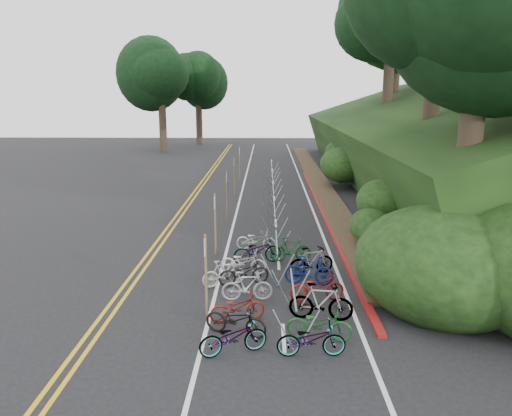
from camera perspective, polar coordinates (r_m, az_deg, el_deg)
The scene contains 11 objects.
ground at distance 15.63m, azimuth -8.72°, elevation -10.94°, with size 120.00×120.00×0.00m, color black.
road_markings at distance 25.05m, azimuth -3.38°, elevation -1.65°, with size 7.47×80.00×0.01m.
red_curb at distance 26.98m, azimuth 7.74°, elevation -0.58°, with size 0.25×28.00×0.10m, color maroon.
embankment at distance 34.88m, azimuth 18.56°, elevation 6.10°, with size 14.30×48.14×9.11m.
tree_cluster at distance 37.28m, azimuth 13.19°, elevation 21.69°, with size 33.12×54.60×19.59m.
bike_rack_front at distance 13.72m, azimuth 4.26°, elevation -10.28°, with size 1.16×2.99×1.22m.
bike_racks_rest at distance 27.62m, azimuth 1.98°, elevation 1.54°, with size 1.14×23.00×1.17m.
signpost_near at distance 14.34m, azimuth -5.75°, elevation -7.05°, with size 0.08×0.40×2.45m.
signposts_rest at distance 28.56m, azimuth -2.86°, elevation 3.09°, with size 0.08×18.40×2.50m.
bike_front at distance 16.80m, azimuth -3.71°, elevation -7.41°, with size 1.52×0.43×0.91m, color beige.
bike_valet at distance 15.94m, azimuth 2.20°, elevation -8.49°, with size 3.52×10.21×1.10m.
Camera 1 is at (2.63, -14.08, 6.27)m, focal length 35.00 mm.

